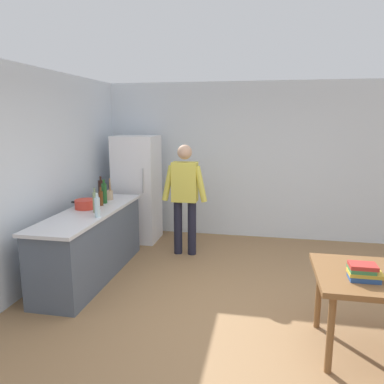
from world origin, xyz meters
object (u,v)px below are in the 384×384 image
object	(u,v)px
cooking_pot	(86,204)
book_stack	(363,272)
utensil_jar	(109,195)
bottle_vinegar_tall	(95,202)
refrigerator	(137,189)
bottle_wine_dark	(101,189)
bottle_wine_green	(104,193)
bottle_beer_brown	(101,198)
person	(185,192)
bottle_water_clear	(97,207)

from	to	relation	value
cooking_pot	book_stack	xyz separation A→B (m)	(3.17, -1.33, -0.14)
utensil_jar	bottle_vinegar_tall	bearing A→B (deg)	-79.77
refrigerator	utensil_jar	size ratio (longest dim) A/B	5.62
bottle_wine_dark	bottle_wine_green	size ratio (longest dim) A/B	1.00
utensil_jar	book_stack	xyz separation A→B (m)	(3.08, -1.91, -0.16)
bottle_wine_dark	bottle_beer_brown	size ratio (longest dim) A/B	1.31
cooking_pot	bottle_vinegar_tall	distance (m)	0.30
bottle_vinegar_tall	bottle_wine_dark	size ratio (longest dim) A/B	0.94
cooking_pot	utensil_jar	size ratio (longest dim) A/B	1.25
bottle_wine_green	cooking_pot	bearing A→B (deg)	-108.04
cooking_pot	utensil_jar	distance (m)	0.58
bottle_vinegar_tall	bottle_beer_brown	world-z (taller)	bottle_vinegar_tall
cooking_pot	utensil_jar	bearing A→B (deg)	81.30
bottle_vinegar_tall	bottle_wine_green	size ratio (longest dim) A/B	0.94
person	bottle_vinegar_tall	world-z (taller)	person
person	utensil_jar	xyz separation A→B (m)	(-1.06, -0.37, 0.00)
bottle_wine_dark	book_stack	distance (m)	3.77
utensil_jar	bottle_wine_green	xyz separation A→B (m)	(0.03, -0.23, 0.07)
bottle_water_clear	utensil_jar	bearing A→B (deg)	105.26
bottle_water_clear	bottle_wine_green	world-z (taller)	bottle_wine_green
cooking_pot	bottle_vinegar_tall	size ratio (longest dim) A/B	1.25
bottle_wine_green	bottle_beer_brown	bearing A→B (deg)	-84.86
bottle_wine_dark	book_stack	world-z (taller)	bottle_wine_dark
utensil_jar	bottle_vinegar_tall	distance (m)	0.77
bottle_wine_dark	bottle_water_clear	size ratio (longest dim) A/B	1.13
refrigerator	cooking_pot	xyz separation A→B (m)	(-0.20, -1.50, 0.06)
bottle_wine_dark	person	bearing A→B (deg)	15.28
bottle_wine_green	bottle_wine_dark	bearing A→B (deg)	122.69
book_stack	utensil_jar	bearing A→B (deg)	148.24
cooking_pot	bottle_wine_green	xyz separation A→B (m)	(0.11, 0.35, 0.09)
refrigerator	bottle_water_clear	bearing A→B (deg)	-85.48
person	book_stack	world-z (taller)	person
bottle_beer_brown	bottle_water_clear	bearing A→B (deg)	-69.29
bottle_wine_dark	book_stack	xyz separation A→B (m)	(3.23, -1.95, -0.23)
utensil_jar	bottle_vinegar_tall	xyz separation A→B (m)	(0.14, -0.76, 0.06)
bottle_water_clear	bottle_beer_brown	distance (m)	0.63
bottle_wine_green	utensil_jar	bearing A→B (deg)	96.51
bottle_beer_brown	bottle_wine_green	distance (m)	0.15
bottle_beer_brown	bottle_wine_green	world-z (taller)	bottle_wine_green
bottle_vinegar_tall	bottle_beer_brown	xyz separation A→B (m)	(-0.10, 0.39, -0.03)
person	bottle_beer_brown	size ratio (longest dim) A/B	6.54
bottle_water_clear	bottle_vinegar_tall	bearing A→B (deg)	121.67
bottle_beer_brown	bottle_wine_green	bearing A→B (deg)	95.14
person	bottle_beer_brown	bearing A→B (deg)	-144.13
utensil_jar	bottle_wine_dark	distance (m)	0.17
refrigerator	utensil_jar	xyz separation A→B (m)	(-0.11, -0.92, 0.08)
bottle_vinegar_tall	bottle_water_clear	distance (m)	0.24
utensil_jar	bottle_vinegar_tall	size ratio (longest dim) A/B	1.00
bottle_beer_brown	cooking_pot	bearing A→B (deg)	-121.39
cooking_pot	bottle_vinegar_tall	world-z (taller)	bottle_vinegar_tall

